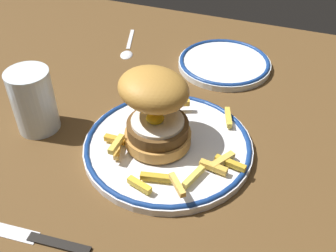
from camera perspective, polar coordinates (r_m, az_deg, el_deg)
The scene contains 8 objects.
ground_plane at distance 61.96cm, azimuth 5.87°, elevation -4.60°, with size 146.09×92.67×4.00cm, color brown.
dinner_plate at distance 59.57cm, azimuth 0.00°, elevation -2.79°, with size 25.50×25.50×1.60cm.
burger at distance 56.06cm, azimuth -1.82°, elevation 2.78°, with size 14.54×14.37×11.78cm.
fries_pile at distance 58.13cm, azimuth 0.33°, elevation -2.19°, with size 22.27×22.58×2.49cm.
water_glass at distance 64.88cm, azimuth -18.76°, elevation 2.91°, with size 6.65×6.65×10.36cm.
side_plate at distance 79.86cm, azimuth 8.16°, elevation 9.03°, with size 18.23×18.23×1.60cm.
knife at distance 52.21cm, azimuth -19.02°, elevation -14.93°, with size 18.06×3.14×0.70cm.
spoon at distance 84.99cm, azimuth -5.92°, elevation 10.87°, with size 5.78×13.16×0.90cm.
Camera 1 is at (9.57, -43.48, 41.08)cm, focal length 42.12 mm.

